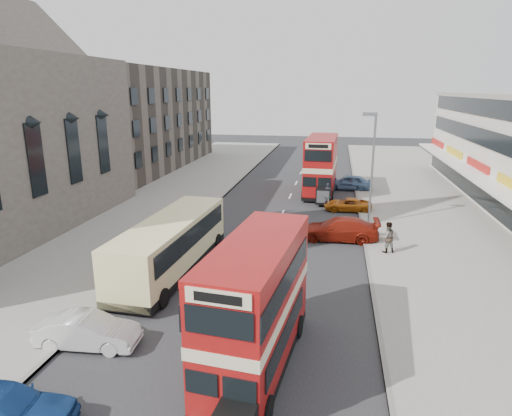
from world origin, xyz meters
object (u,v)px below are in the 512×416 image
Objects in this scene: bus_main at (257,305)px; car_right_b at (348,205)px; street_lamp at (372,161)px; bus_second at (321,165)px; car_right_c at (349,182)px; coach at (171,243)px; pedestrian_near at (387,237)px; cyclist at (328,199)px; car_right_a at (339,229)px; car_left_front at (88,331)px.

bus_main is 22.17m from car_right_b.
street_lamp is 0.85× the size of bus_second.
bus_main is at bearing -8.17° from car_right_b.
bus_main reaches higher than car_right_c.
coach reaches higher than car_right_b.
cyclist is (-3.79, 10.45, -0.43)m from pedestrian_near.
bus_main is at bearing -12.28° from car_right_a.
coach is 7.57m from car_left_front.
bus_second is at bearing -86.44° from bus_main.
street_lamp is 3.96× the size of cyclist.
car_right_b is (9.67, 14.27, -1.09)m from coach.
bus_second is (1.16, 27.58, 0.33)m from bus_main.
car_right_a is (9.54, 14.38, 0.10)m from car_left_front.
cyclist is (-3.02, 4.67, -4.11)m from street_lamp.
car_right_c is (3.88, 29.76, -1.65)m from bus_main.
car_right_a is 1.16× the size of car_right_c.
car_right_c is at bearing 81.98° from cyclist.
bus_main is at bearing 45.26° from pedestrian_near.
pedestrian_near is (12.39, 12.21, 0.46)m from car_left_front.
car_left_front is (-6.64, 0.05, -1.76)m from bus_main.
street_lamp is 18.86m from bus_main.
car_left_front is at bearing -34.48° from car_right_a.
pedestrian_near is (5.75, 12.25, -1.30)m from bus_main.
car_left_front is at bearing -91.59° from coach.
coach is at bearing -32.87° from car_right_b.
pedestrian_near is (2.85, -2.17, 0.36)m from car_right_a.
car_right_b is at bearing -29.36° from car_left_front.
car_right_b is at bearing 5.42° from car_right_c.
coach is at bearing -8.61° from car_left_front.
car_right_a reaches higher than car_right_b.
bus_main reaches higher than coach.
coach is (-11.03, -10.51, -3.16)m from street_lamp.
cyclist is at bearing 65.10° from coach.
bus_main is at bearing -87.77° from cyclist.
bus_second is 13.42m from car_right_a.
street_lamp is 15.56m from coach.
pedestrian_near is at bearing 108.94° from bus_second.
coach is 5.13× the size of cyclist.
street_lamp is at bearing -36.97° from car_left_front.
car_right_c reaches higher than car_left_front.
coach is at bearing -16.82° from car_right_c.
bus_second is 4.65× the size of cyclist.
car_right_c reaches higher than car_right_a.
pedestrian_near is (4.59, -15.33, -1.63)m from bus_second.
pedestrian_near is at bearing -109.16° from bus_main.
bus_main is 22.85m from cyclist.
car_right_c is 7.32m from cyclist.
car_right_a is 2.52× the size of cyclist.
coach is at bearing 2.24° from pedestrian_near.
car_right_c is 17.61m from pedestrian_near.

